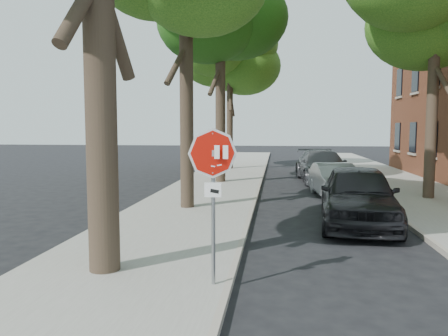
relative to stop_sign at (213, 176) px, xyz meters
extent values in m
plane|color=black|center=(0.70, 0.03, -1.95)|extent=(120.00, 120.00, 0.00)
cube|color=gray|center=(-1.80, 12.03, -1.89)|extent=(4.00, 55.00, 0.12)
cube|color=gray|center=(6.70, 12.03, -1.89)|extent=(4.00, 55.00, 0.12)
cube|color=#9E9384|center=(0.25, 12.03, -1.88)|extent=(0.12, 55.00, 0.13)
cube|color=#9E9384|center=(4.65, 12.03, -1.88)|extent=(0.12, 55.00, 0.13)
cylinder|color=gray|center=(0.00, 0.03, -0.53)|extent=(0.06, 0.06, 2.60)
cube|color=#99999E|center=(0.00, 0.00, 0.37)|extent=(0.05, 0.06, 0.10)
cylinder|color=#99999E|center=(0.00, -0.01, 0.37)|extent=(0.76, 0.32, 0.82)
cylinder|color=white|center=(0.00, -0.02, 0.37)|extent=(0.76, 0.32, 0.82)
cylinder|color=red|center=(0.00, -0.03, 0.37)|extent=(0.68, 0.29, 0.74)
cube|color=white|center=(-0.21, -0.04, 0.39)|extent=(0.08, 0.00, 0.22)
cube|color=white|center=(-0.07, -0.04, 0.39)|extent=(0.08, 0.00, 0.22)
cube|color=white|center=(0.07, -0.04, 0.39)|extent=(0.08, 0.00, 0.22)
cube|color=white|center=(0.21, -0.04, 0.39)|extent=(0.08, 0.00, 0.22)
cube|color=silver|center=(-0.11, -0.04, 0.18)|extent=(0.08, 0.00, 0.03)
cube|color=silver|center=(0.00, -0.04, 0.16)|extent=(0.08, 0.00, 0.03)
cube|color=silver|center=(0.11, -0.04, 0.18)|extent=(0.08, 0.00, 0.03)
cube|color=white|center=(0.00, -0.01, -0.23)|extent=(0.28, 0.02, 0.24)
cube|color=black|center=(0.03, -0.03, -0.25)|extent=(0.15, 0.00, 0.08)
cylinder|color=black|center=(-2.10, 0.53, 2.92)|extent=(0.56, 0.56, 9.50)
cylinder|color=black|center=(-1.90, 7.03, 2.92)|extent=(0.44, 0.44, 9.50)
cylinder|color=black|center=(-1.70, 14.03, 3.17)|extent=(0.48, 0.48, 10.00)
ellipsoid|color=#13450D|center=(-1.70, 14.03, 5.97)|extent=(4.62, 4.62, 3.70)
ellipsoid|color=#13450D|center=(-2.54, 14.87, 5.55)|extent=(4.20, 4.20, 3.36)
cylinder|color=black|center=(-2.00, 21.03, 2.67)|extent=(0.40, 0.40, 9.00)
ellipsoid|color=#1B5112|center=(-2.00, 21.03, 5.19)|extent=(4.16, 4.16, 3.33)
ellipsoid|color=#1B5112|center=(-1.06, 20.46, 6.14)|extent=(3.40, 3.40, 2.72)
ellipsoid|color=#1B5112|center=(-2.76, 21.78, 4.81)|extent=(3.78, 3.78, 3.02)
cylinder|color=black|center=(6.70, 10.03, 2.67)|extent=(0.40, 0.40, 9.00)
ellipsoid|color=#1B5112|center=(6.70, 10.03, 5.19)|extent=(4.16, 4.16, 3.33)
ellipsoid|color=#1B5112|center=(5.94, 10.78, 4.81)|extent=(3.78, 3.78, 3.02)
imported|color=black|center=(3.30, 5.46, -1.10)|extent=(2.49, 5.17, 1.70)
imported|color=gray|center=(3.30, 10.30, -1.28)|extent=(1.84, 4.19, 1.34)
imported|color=#444549|center=(3.30, 15.40, -1.15)|extent=(2.62, 5.68, 1.61)
camera|label=1|loc=(1.03, -7.01, 0.78)|focal=35.00mm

